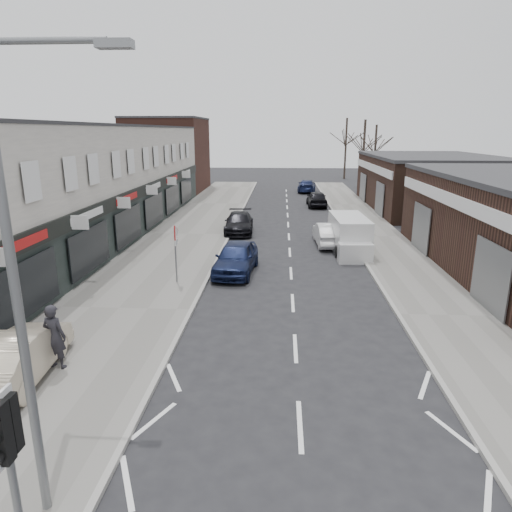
# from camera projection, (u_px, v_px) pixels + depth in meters

# --- Properties ---
(ground) EXTENTS (160.00, 160.00, 0.00)m
(ground) POSITION_uv_depth(u_px,v_px,m) (304.00, 490.00, 8.86)
(ground) COLOR black
(ground) RESTS_ON ground
(pavement_left) EXTENTS (5.50, 64.00, 0.12)m
(pavement_left) POSITION_uv_depth(u_px,v_px,m) (188.00, 235.00, 30.39)
(pavement_left) COLOR slate
(pavement_left) RESTS_ON ground
(pavement_right) EXTENTS (3.50, 64.00, 0.12)m
(pavement_right) POSITION_uv_depth(u_px,v_px,m) (377.00, 237.00, 29.71)
(pavement_right) COLOR slate
(pavement_right) RESTS_ON ground
(shop_terrace_left) EXTENTS (8.00, 41.00, 7.10)m
(shop_terrace_left) POSITION_uv_depth(u_px,v_px,m) (66.00, 186.00, 27.43)
(shop_terrace_left) COLOR beige
(shop_terrace_left) RESTS_ON ground
(brick_block_far) EXTENTS (8.00, 10.00, 8.00)m
(brick_block_far) POSITION_uv_depth(u_px,v_px,m) (168.00, 156.00, 51.85)
(brick_block_far) COLOR #48261E
(brick_block_far) RESTS_ON ground
(right_unit_far) EXTENTS (10.00, 16.00, 4.50)m
(right_unit_far) POSITION_uv_depth(u_px,v_px,m) (429.00, 183.00, 40.31)
(right_unit_far) COLOR #352118
(right_unit_far) RESTS_ON ground
(tree_far_a) EXTENTS (3.60, 3.60, 8.00)m
(tree_far_a) POSITION_uv_depth(u_px,v_px,m) (361.00, 189.00, 54.58)
(tree_far_a) COLOR #382D26
(tree_far_a) RESTS_ON ground
(tree_far_b) EXTENTS (3.60, 3.60, 7.50)m
(tree_far_b) POSITION_uv_depth(u_px,v_px,m) (373.00, 184.00, 60.22)
(tree_far_b) COLOR #382D26
(tree_far_b) RESTS_ON ground
(tree_far_c) EXTENTS (3.60, 3.60, 8.50)m
(tree_far_c) POSITION_uv_depth(u_px,v_px,m) (344.00, 179.00, 66.16)
(tree_far_c) COLOR #382D26
(tree_far_c) RESTS_ON ground
(traffic_light) EXTENTS (0.28, 0.60, 3.10)m
(traffic_light) POSITION_uv_depth(u_px,v_px,m) (6.00, 444.00, 6.52)
(traffic_light) COLOR slate
(traffic_light) RESTS_ON pavement_left
(street_lamp) EXTENTS (2.23, 0.22, 8.00)m
(street_lamp) POSITION_uv_depth(u_px,v_px,m) (23.00, 271.00, 7.11)
(street_lamp) COLOR slate
(street_lamp) RESTS_ON pavement_left
(warning_sign) EXTENTS (0.12, 0.80, 2.70)m
(warning_sign) POSITION_uv_depth(u_px,v_px,m) (176.00, 237.00, 20.11)
(warning_sign) COLOR slate
(warning_sign) RESTS_ON pavement_left
(white_van) EXTENTS (2.00, 5.24, 2.01)m
(white_van) POSITION_uv_depth(u_px,v_px,m) (349.00, 235.00, 26.13)
(white_van) COLOR silver
(white_van) RESTS_ON ground
(sedan_on_pavement) EXTENTS (1.89, 4.43, 1.42)m
(sedan_on_pavement) POSITION_uv_depth(u_px,v_px,m) (17.00, 355.00, 12.43)
(sedan_on_pavement) COLOR #C1B39A
(sedan_on_pavement) RESTS_ON pavement_left
(pedestrian) EXTENTS (0.78, 0.60, 1.93)m
(pedestrian) POSITION_uv_depth(u_px,v_px,m) (55.00, 336.00, 12.97)
(pedestrian) COLOR black
(pedestrian) RESTS_ON pavement_left
(parked_car_left_a) EXTENTS (2.18, 4.61, 1.53)m
(parked_car_left_a) POSITION_uv_depth(u_px,v_px,m) (236.00, 258.00, 22.22)
(parked_car_left_a) COLOR #151E41
(parked_car_left_a) RESTS_ON ground
(parked_car_left_b) EXTENTS (2.10, 4.72, 1.35)m
(parked_car_left_b) POSITION_uv_depth(u_px,v_px,m) (239.00, 223.00, 31.11)
(parked_car_left_b) COLOR black
(parked_car_left_b) RESTS_ON ground
(parked_car_right_a) EXTENTS (1.66, 4.28, 1.39)m
(parked_car_right_a) POSITION_uv_depth(u_px,v_px,m) (328.00, 234.00, 27.71)
(parked_car_right_a) COLOR silver
(parked_car_right_a) RESTS_ON ground
(parked_car_right_b) EXTENTS (1.79, 4.28, 1.45)m
(parked_car_right_b) POSITION_uv_depth(u_px,v_px,m) (317.00, 199.00, 41.81)
(parked_car_right_b) COLOR black
(parked_car_right_b) RESTS_ON ground
(parked_car_right_c) EXTENTS (2.34, 4.92, 1.38)m
(parked_car_right_c) POSITION_uv_depth(u_px,v_px,m) (307.00, 186.00, 51.84)
(parked_car_right_c) COLOR #131C3E
(parked_car_right_c) RESTS_ON ground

